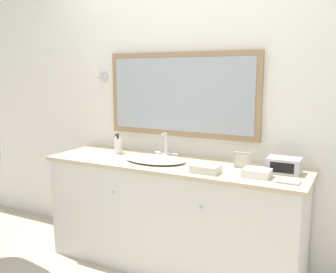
% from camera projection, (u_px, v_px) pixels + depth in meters
% --- Properties ---
extents(wall_back, '(8.00, 0.18, 2.55)m').
position_uv_depth(wall_back, '(191.00, 103.00, 3.09)').
color(wall_back, white).
rests_on(wall_back, ground_plane).
extents(vanity_counter, '(2.04, 0.61, 0.84)m').
position_uv_depth(vanity_counter, '(173.00, 214.00, 2.94)').
color(vanity_counter, silver).
rests_on(vanity_counter, ground_plane).
extents(sink_basin, '(0.50, 0.37, 0.20)m').
position_uv_depth(sink_basin, '(156.00, 159.00, 2.91)').
color(sink_basin, white).
rests_on(sink_basin, vanity_counter).
extents(soap_bottle, '(0.06, 0.06, 0.17)m').
position_uv_depth(soap_bottle, '(118.00, 146.00, 3.19)').
color(soap_bottle, white).
rests_on(soap_bottle, vanity_counter).
extents(appliance_box, '(0.22, 0.16, 0.10)m').
position_uv_depth(appliance_box, '(284.00, 165.00, 2.57)').
color(appliance_box, '#BCBCC1').
rests_on(appliance_box, vanity_counter).
extents(picture_frame, '(0.12, 0.01, 0.12)m').
position_uv_depth(picture_frame, '(242.00, 160.00, 2.68)').
color(picture_frame, '#B2B2B7').
rests_on(picture_frame, vanity_counter).
extents(hand_towel_near_sink, '(0.19, 0.14, 0.05)m').
position_uv_depth(hand_towel_near_sink, '(206.00, 169.00, 2.58)').
color(hand_towel_near_sink, silver).
rests_on(hand_towel_near_sink, vanity_counter).
extents(hand_towel_far_corner, '(0.18, 0.13, 0.05)m').
position_uv_depth(hand_towel_far_corner, '(257.00, 173.00, 2.47)').
color(hand_towel_far_corner, white).
rests_on(hand_towel_far_corner, vanity_counter).
extents(metal_tray, '(0.14, 0.11, 0.01)m').
position_uv_depth(metal_tray, '(288.00, 182.00, 2.35)').
color(metal_tray, '#ADADB2').
rests_on(metal_tray, vanity_counter).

